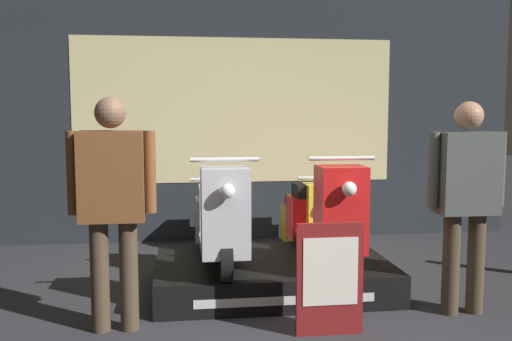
{
  "coord_description": "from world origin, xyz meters",
  "views": [
    {
      "loc": [
        -0.65,
        -3.55,
        1.54
      ],
      "look_at": [
        0.05,
        1.71,
        0.99
      ],
      "focal_mm": 40.0,
      "sensor_mm": 36.0,
      "label": 1
    }
  ],
  "objects_px": {
    "scooter_backrow_0": "(215,227)",
    "scooter_display_left": "(220,219)",
    "person_left_browsing": "(112,194)",
    "person_right_browsing": "(466,190)",
    "price_sign_board": "(330,279)",
    "scooter_backrow_1": "(311,224)",
    "scooter_display_right": "(324,217)"
  },
  "relations": [
    {
      "from": "scooter_backrow_0",
      "to": "scooter_display_left",
      "type": "bearing_deg",
      "value": -90.97
    },
    {
      "from": "person_left_browsing",
      "to": "person_right_browsing",
      "type": "xyz_separation_m",
      "value": [
        2.6,
        0.0,
        -0.01
      ]
    },
    {
      "from": "person_left_browsing",
      "to": "price_sign_board",
      "type": "height_order",
      "value": "person_left_browsing"
    },
    {
      "from": "scooter_backrow_0",
      "to": "scooter_backrow_1",
      "type": "bearing_deg",
      "value": 0.0
    },
    {
      "from": "scooter_backrow_0",
      "to": "scooter_display_right",
      "type": "bearing_deg",
      "value": -48.72
    },
    {
      "from": "scooter_backrow_1",
      "to": "person_right_browsing",
      "type": "distance_m",
      "value": 1.98
    },
    {
      "from": "scooter_display_left",
      "to": "person_right_browsing",
      "type": "distance_m",
      "value": 1.97
    },
    {
      "from": "scooter_display_left",
      "to": "person_left_browsing",
      "type": "xyz_separation_m",
      "value": [
        -0.8,
        -0.73,
        0.33
      ]
    },
    {
      "from": "scooter_display_left",
      "to": "scooter_backrow_0",
      "type": "xyz_separation_m",
      "value": [
        0.02,
        1.0,
        -0.27
      ]
    },
    {
      "from": "person_right_browsing",
      "to": "price_sign_board",
      "type": "xyz_separation_m",
      "value": [
        -1.12,
        -0.28,
        -0.56
      ]
    },
    {
      "from": "scooter_display_right",
      "to": "scooter_backrow_1",
      "type": "xyz_separation_m",
      "value": [
        0.12,
        1.0,
        -0.27
      ]
    },
    {
      "from": "scooter_backrow_1",
      "to": "person_left_browsing",
      "type": "height_order",
      "value": "person_left_browsing"
    },
    {
      "from": "scooter_display_left",
      "to": "price_sign_board",
      "type": "bearing_deg",
      "value": -55.93
    },
    {
      "from": "scooter_display_left",
      "to": "scooter_backrow_1",
      "type": "bearing_deg",
      "value": 44.51
    },
    {
      "from": "scooter_display_right",
      "to": "person_left_browsing",
      "type": "height_order",
      "value": "person_left_browsing"
    },
    {
      "from": "scooter_backrow_1",
      "to": "person_left_browsing",
      "type": "bearing_deg",
      "value": -136.42
    },
    {
      "from": "scooter_backrow_1",
      "to": "person_left_browsing",
      "type": "xyz_separation_m",
      "value": [
        -1.81,
        -1.72,
        0.6
      ]
    },
    {
      "from": "scooter_backrow_1",
      "to": "person_left_browsing",
      "type": "relative_size",
      "value": 0.97
    },
    {
      "from": "scooter_display_left",
      "to": "scooter_backrow_1",
      "type": "height_order",
      "value": "scooter_display_left"
    },
    {
      "from": "scooter_backrow_1",
      "to": "price_sign_board",
      "type": "relative_size",
      "value": 2.02
    },
    {
      "from": "scooter_display_right",
      "to": "price_sign_board",
      "type": "bearing_deg",
      "value": -101.82
    },
    {
      "from": "scooter_backrow_0",
      "to": "price_sign_board",
      "type": "bearing_deg",
      "value": -71.66
    },
    {
      "from": "scooter_backrow_1",
      "to": "price_sign_board",
      "type": "distance_m",
      "value": 2.03
    },
    {
      "from": "person_left_browsing",
      "to": "person_right_browsing",
      "type": "relative_size",
      "value": 1.01
    },
    {
      "from": "scooter_display_left",
      "to": "scooter_backrow_0",
      "type": "relative_size",
      "value": 1.0
    },
    {
      "from": "scooter_display_left",
      "to": "scooter_backrow_1",
      "type": "xyz_separation_m",
      "value": [
        1.01,
        1.0,
        -0.27
      ]
    },
    {
      "from": "person_right_browsing",
      "to": "person_left_browsing",
      "type": "bearing_deg",
      "value": -180.0
    },
    {
      "from": "price_sign_board",
      "to": "scooter_backrow_0",
      "type": "bearing_deg",
      "value": 108.34
    },
    {
      "from": "scooter_display_right",
      "to": "person_right_browsing",
      "type": "bearing_deg",
      "value": -38.6
    },
    {
      "from": "person_right_browsing",
      "to": "price_sign_board",
      "type": "height_order",
      "value": "person_right_browsing"
    },
    {
      "from": "scooter_display_left",
      "to": "person_right_browsing",
      "type": "xyz_separation_m",
      "value": [
        1.8,
        -0.73,
        0.32
      ]
    },
    {
      "from": "scooter_backrow_0",
      "to": "scooter_backrow_1",
      "type": "distance_m",
      "value": 1.0
    }
  ]
}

